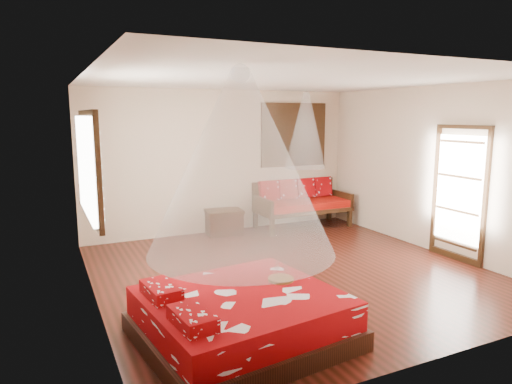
{
  "coord_description": "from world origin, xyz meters",
  "views": [
    {
      "loc": [
        -3.27,
        -5.66,
        2.31
      ],
      "look_at": [
        -0.32,
        0.54,
        1.15
      ],
      "focal_mm": 32.0,
      "sensor_mm": 36.0,
      "label": 1
    }
  ],
  "objects": [
    {
      "name": "room",
      "position": [
        0.0,
        0.0,
        1.4
      ],
      "size": [
        5.54,
        5.54,
        2.84
      ],
      "color": "black",
      "rests_on": "ground"
    },
    {
      "name": "bed",
      "position": [
        -1.52,
        -1.6,
        0.25
      ],
      "size": [
        2.18,
        2.02,
        0.63
      ],
      "rotation": [
        0.0,
        0.0,
        0.12
      ],
      "color": "black",
      "rests_on": "floor"
    },
    {
      "name": "window_left",
      "position": [
        -2.71,
        0.2,
        1.7
      ],
      "size": [
        0.1,
        1.74,
        1.34
      ],
      "color": "black",
      "rests_on": "wall_left"
    },
    {
      "name": "mosquito_net_daybed",
      "position": [
        1.6,
        2.25,
        2.0
      ],
      "size": [
        0.83,
        0.83,
        1.5
      ],
      "primitive_type": "cone",
      "color": "white",
      "rests_on": "ceiling"
    },
    {
      "name": "glazed_door",
      "position": [
        2.72,
        -0.6,
        1.07
      ],
      "size": [
        0.08,
        1.02,
        2.16
      ],
      "color": "black",
      "rests_on": "floor"
    },
    {
      "name": "mosquito_net_main",
      "position": [
        -1.5,
        -1.6,
        1.85
      ],
      "size": [
        1.87,
        1.87,
        1.8
      ],
      "primitive_type": "cone",
      "color": "white",
      "rests_on": "ceiling"
    },
    {
      "name": "daybed",
      "position": [
        1.6,
        2.39,
        0.52
      ],
      "size": [
        1.95,
        0.87,
        0.98
      ],
      "color": "black",
      "rests_on": "floor"
    },
    {
      "name": "shutter_panel",
      "position": [
        1.6,
        2.72,
        1.9
      ],
      "size": [
        1.52,
        0.06,
        1.32
      ],
      "color": "black",
      "rests_on": "wall_back"
    },
    {
      "name": "wine_tray",
      "position": [
        -0.95,
        -1.42,
        0.56
      ],
      "size": [
        0.29,
        0.29,
        0.23
      ],
      "rotation": [
        0.0,
        0.0,
        -0.4
      ],
      "color": "brown",
      "rests_on": "bed"
    },
    {
      "name": "storage_chest",
      "position": [
        -0.1,
        2.45,
        0.25
      ],
      "size": [
        0.76,
        0.6,
        0.49
      ],
      "rotation": [
        0.0,
        0.0,
        -0.12
      ],
      "color": "black",
      "rests_on": "floor"
    }
  ]
}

